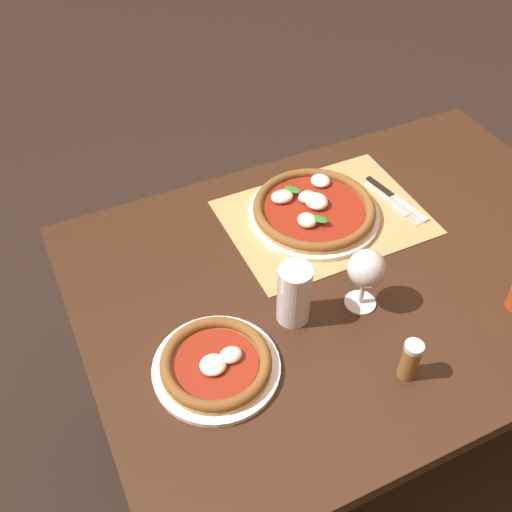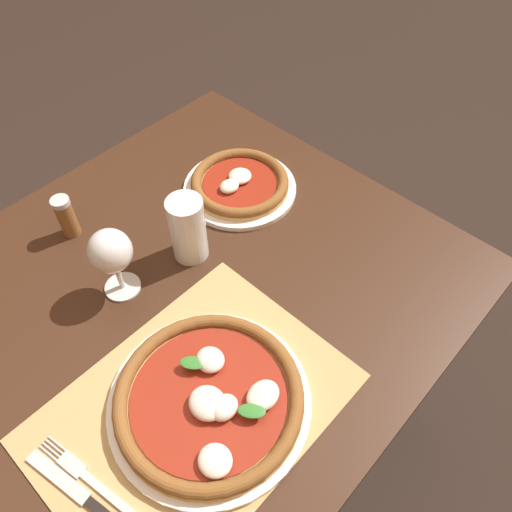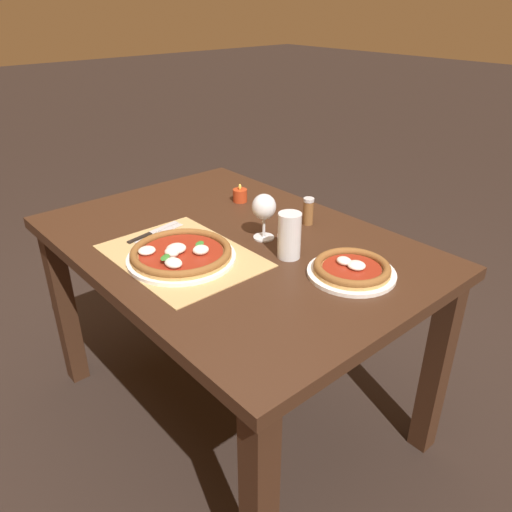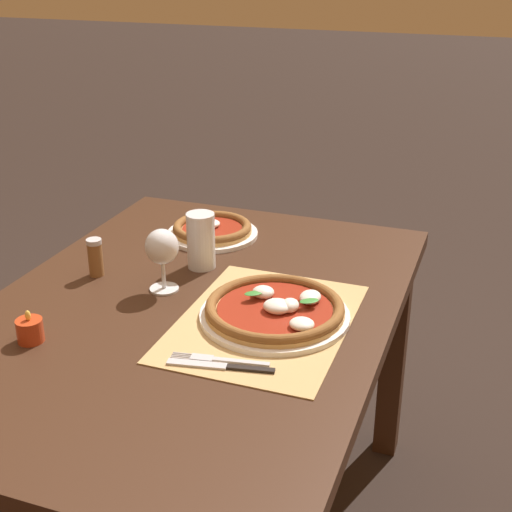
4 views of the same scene
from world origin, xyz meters
name	(u,v)px [view 1 (image 1 of 4)]	position (x,y,z in m)	size (l,w,h in m)	color
ground_plane	(332,426)	(0.00, 0.00, 0.00)	(24.00, 24.00, 0.00)	black
dining_table	(355,297)	(0.00, 0.00, 0.64)	(1.30, 0.92, 0.74)	#382114
paper_placemat	(324,217)	(-0.01, -0.19, 0.74)	(0.49, 0.36, 0.00)	tan
pizza_near	(313,209)	(0.01, -0.21, 0.76)	(0.33, 0.33, 0.05)	white
pizza_far	(216,364)	(0.41, 0.12, 0.76)	(0.26, 0.26, 0.04)	white
wine_glass	(366,271)	(0.06, 0.09, 0.85)	(0.08, 0.08, 0.16)	silver
pint_glass	(294,295)	(0.21, 0.06, 0.81)	(0.07, 0.07, 0.15)	silver
fork	(392,203)	(-0.19, -0.16, 0.75)	(0.05, 0.20, 0.00)	#B7B7BC
knife	(396,199)	(-0.22, -0.17, 0.75)	(0.06, 0.21, 0.01)	black
pepper_shaker	(410,360)	(0.07, 0.29, 0.79)	(0.04, 0.04, 0.10)	brown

